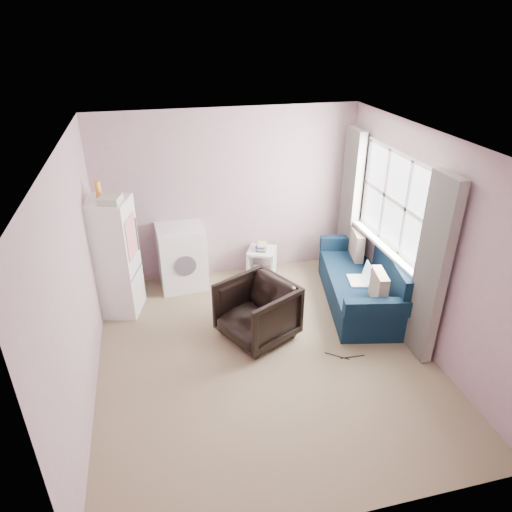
{
  "coord_description": "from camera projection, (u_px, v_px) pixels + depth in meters",
  "views": [
    {
      "loc": [
        -1.09,
        -4.14,
        3.53
      ],
      "look_at": [
        0.05,
        0.6,
        1.0
      ],
      "focal_mm": 32.0,
      "sensor_mm": 36.0,
      "label": 1
    }
  ],
  "objects": [
    {
      "name": "washing_machine",
      "position": [
        182.0,
        255.0,
        6.65
      ],
      "size": [
        0.7,
        0.7,
        0.93
      ],
      "rotation": [
        0.0,
        0.0,
        0.06
      ],
      "color": "white",
      "rests_on": "ground"
    },
    {
      "name": "sofa",
      "position": [
        365.0,
        283.0,
        6.26
      ],
      "size": [
        1.24,
        2.05,
        0.85
      ],
      "rotation": [
        0.0,
        0.0,
        -0.21
      ],
      "color": "#0B1F33",
      "rests_on": "ground"
    },
    {
      "name": "side_table",
      "position": [
        262.0,
        261.0,
        6.97
      ],
      "size": [
        0.53,
        0.53,
        0.55
      ],
      "rotation": [
        0.0,
        0.0,
        -0.42
      ],
      "color": "silver",
      "rests_on": "ground"
    },
    {
      "name": "fridge",
      "position": [
        114.0,
        257.0,
        5.89
      ],
      "size": [
        0.67,
        0.67,
        1.81
      ],
      "rotation": [
        0.0,
        0.0,
        -0.27
      ],
      "color": "white",
      "rests_on": "ground"
    },
    {
      "name": "floor_cables",
      "position": [
        345.0,
        356.0,
        5.37
      ],
      "size": [
        0.44,
        0.19,
        0.01
      ],
      "rotation": [
        0.0,
        0.0,
        -0.31
      ],
      "color": "black",
      "rests_on": "ground"
    },
    {
      "name": "window_dressing",
      "position": [
        385.0,
        231.0,
        5.89
      ],
      "size": [
        0.17,
        2.62,
        2.18
      ],
      "color": "white",
      "rests_on": "ground"
    },
    {
      "name": "armchair",
      "position": [
        257.0,
        309.0,
        5.54
      ],
      "size": [
        1.03,
        1.05,
        0.82
      ],
      "primitive_type": "imported",
      "rotation": [
        0.0,
        0.0,
        -1.09
      ],
      "color": "black",
      "rests_on": "ground"
    },
    {
      "name": "room",
      "position": [
        266.0,
        260.0,
        4.86
      ],
      "size": [
        3.84,
        4.24,
        2.54
      ],
      "color": "#8A765A",
      "rests_on": "ground"
    }
  ]
}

